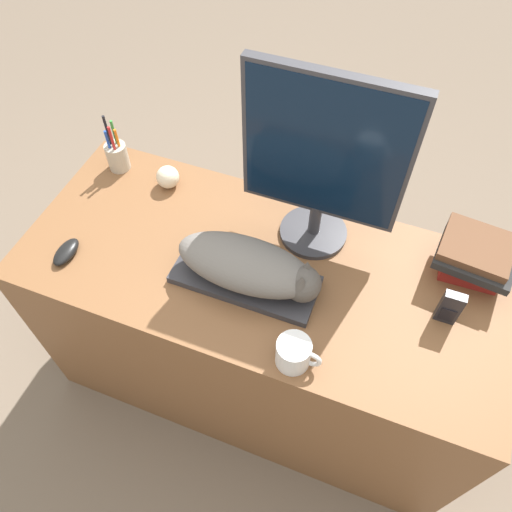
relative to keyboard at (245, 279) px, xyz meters
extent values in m
plane|color=#6B5B4C|center=(0.02, -0.25, -0.78)|extent=(12.00, 12.00, 0.00)
cube|color=brown|center=(0.02, 0.07, -0.40)|extent=(1.46, 0.63, 0.77)
cube|color=#2D2D33|center=(0.00, 0.00, 0.00)|extent=(0.42, 0.17, 0.02)
ellipsoid|color=#66605B|center=(0.00, 0.00, 0.07)|extent=(0.40, 0.17, 0.13)
sphere|color=#4C4742|center=(0.17, 0.00, 0.07)|extent=(0.10, 0.10, 0.10)
cone|color=#4C4742|center=(0.17, -0.03, 0.12)|extent=(0.04, 0.04, 0.04)
cone|color=#4C4742|center=(0.17, 0.03, 0.12)|extent=(0.04, 0.04, 0.04)
cylinder|color=#333338|center=(0.13, 0.24, 0.00)|extent=(0.21, 0.21, 0.02)
cylinder|color=#333338|center=(0.13, 0.24, 0.06)|extent=(0.04, 0.04, 0.11)
cube|color=#333338|center=(0.13, 0.24, 0.33)|extent=(0.45, 0.03, 0.44)
cube|color=black|center=(0.13, 0.23, 0.33)|extent=(0.42, 0.02, 0.42)
ellipsoid|color=black|center=(-0.53, -0.10, 0.00)|extent=(0.05, 0.11, 0.03)
cylinder|color=silver|center=(0.20, -0.18, 0.03)|extent=(0.09, 0.09, 0.09)
torus|color=silver|center=(0.25, -0.18, 0.03)|extent=(0.06, 0.01, 0.06)
cylinder|color=#B2A893|center=(-0.58, 0.29, 0.04)|extent=(0.07, 0.07, 0.10)
cylinder|color=orange|center=(-0.56, 0.29, 0.09)|extent=(0.01, 0.01, 0.12)
cylinder|color=#338C38|center=(-0.58, 0.30, 0.10)|extent=(0.01, 0.01, 0.15)
cylinder|color=black|center=(-0.60, 0.29, 0.11)|extent=(0.01, 0.01, 0.17)
cylinder|color=#1E47B2|center=(-0.59, 0.28, 0.09)|extent=(0.01, 0.01, 0.12)
cylinder|color=#B21E1E|center=(-0.57, 0.27, 0.10)|extent=(0.01, 0.01, 0.15)
sphere|color=beige|center=(-0.38, 0.27, 0.03)|extent=(0.08, 0.08, 0.08)
cube|color=black|center=(0.55, 0.08, 0.05)|extent=(0.06, 0.03, 0.12)
cube|color=black|center=(0.55, 0.07, 0.03)|extent=(0.04, 0.00, 0.05)
cube|color=maroon|center=(0.60, 0.26, 0.01)|extent=(0.16, 0.12, 0.04)
cube|color=maroon|center=(0.59, 0.27, 0.05)|extent=(0.16, 0.13, 0.03)
cube|color=black|center=(0.59, 0.25, 0.07)|extent=(0.22, 0.19, 0.02)
cube|color=brown|center=(0.58, 0.27, 0.10)|extent=(0.20, 0.19, 0.03)
camera|label=1|loc=(0.32, -0.74, 1.19)|focal=35.00mm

